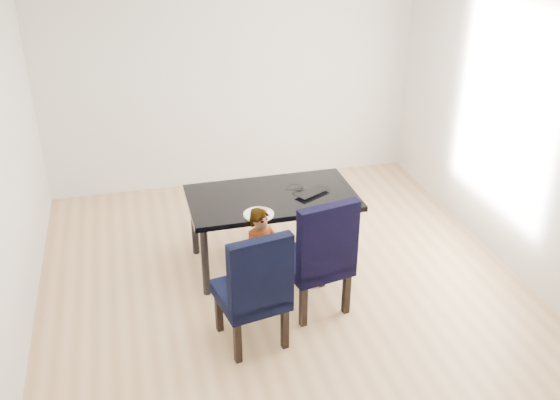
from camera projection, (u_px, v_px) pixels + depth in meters
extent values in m
cube|color=tan|center=(285.00, 290.00, 5.86)|extent=(4.50, 5.00, 0.01)
cube|color=silver|center=(231.00, 77.00, 7.40)|extent=(4.50, 0.01, 2.70)
cube|color=white|center=(417.00, 351.00, 3.09)|extent=(4.50, 0.01, 2.70)
cube|color=silver|center=(0.00, 187.00, 4.74)|extent=(0.01, 5.00, 2.70)
cube|color=silver|center=(522.00, 133.00, 5.75)|extent=(0.01, 5.00, 2.70)
cube|color=black|center=(272.00, 230.00, 6.12)|extent=(1.60, 0.90, 0.75)
cube|color=black|center=(250.00, 285.00, 4.99)|extent=(0.61, 0.62, 1.08)
cube|color=black|center=(314.00, 252.00, 5.40)|extent=(0.63, 0.65, 1.12)
imported|color=orange|center=(262.00, 258.00, 5.45)|extent=(0.41, 0.35, 0.96)
cylinder|color=white|center=(259.00, 214.00, 5.60)|extent=(0.33, 0.33, 0.02)
ellipsoid|color=#B57640|center=(260.00, 210.00, 5.58)|extent=(0.17, 0.13, 0.06)
imported|color=black|center=(309.00, 191.00, 6.01)|extent=(0.42, 0.37, 0.03)
torus|color=black|center=(300.00, 192.00, 6.00)|extent=(0.16, 0.16, 0.01)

